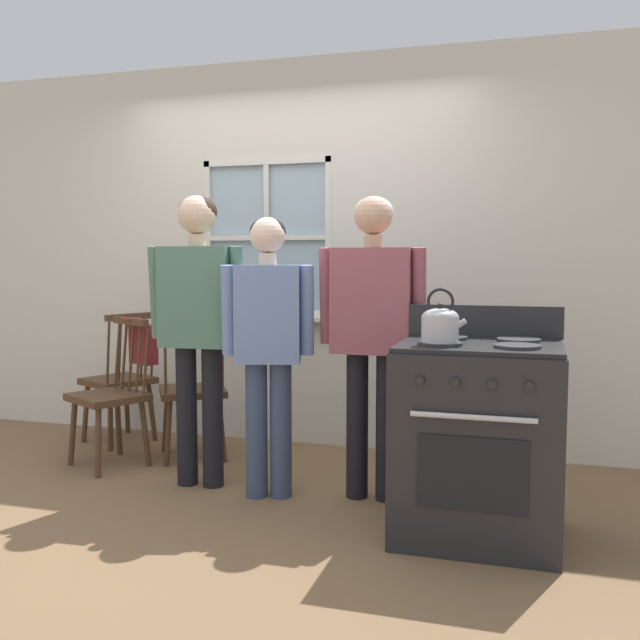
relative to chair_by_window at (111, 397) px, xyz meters
name	(u,v)px	position (x,y,z in m)	size (l,w,h in m)	color
ground_plane	(216,505)	(0.96, -0.50, -0.44)	(16.00, 16.00, 0.00)	brown
wall_back	(300,255)	(0.97, 0.90, 0.90)	(6.40, 0.16, 2.70)	silver
chair_by_window	(111,397)	(0.00, 0.00, 0.00)	(0.56, 0.55, 0.94)	#4C331E
chair_near_wall	(193,392)	(0.42, 0.30, 0.00)	(0.57, 0.56, 0.94)	#4C331E
chair_center_cluster	(120,381)	(-0.27, 0.52, 0.00)	(0.54, 0.55, 0.94)	#4C331E
person_elderly_left	(198,309)	(0.72, -0.21, 0.59)	(0.57, 0.24, 1.67)	black
person_teen_center	(268,332)	(1.18, -0.28, 0.48)	(0.51, 0.30, 1.54)	#384766
person_adult_right	(373,316)	(1.73, -0.15, 0.57)	(0.58, 0.23, 1.65)	black
stove	(478,438)	(2.33, -0.52, 0.03)	(0.76, 0.68, 1.08)	#232326
kettle	(440,323)	(2.16, -0.65, 0.58)	(0.21, 0.17, 0.25)	#B7B7BC
potted_plant	(287,301)	(0.90, 0.81, 0.58)	(0.15, 0.15, 0.35)	#42474C
handbag	(143,343)	(0.11, 0.21, 0.33)	(0.24, 0.25, 0.31)	maroon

